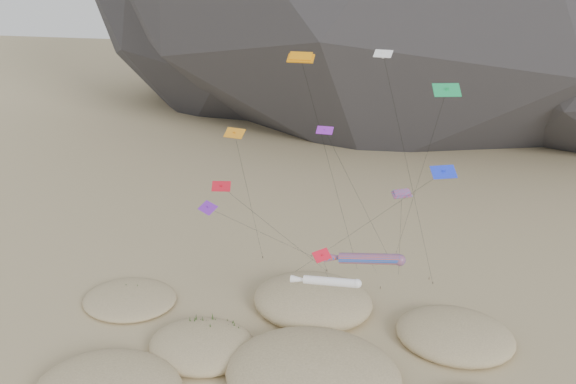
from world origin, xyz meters
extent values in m
ellipsoid|color=#CCB789|center=(-10.27, 4.49, 0.59)|extent=(11.36, 9.65, 2.61)
ellipsoid|color=#CCB789|center=(2.04, 2.35, 0.96)|extent=(17.16, 14.59, 4.25)
ellipsoid|color=#CCB789|center=(-0.60, 15.21, 0.88)|extent=(14.16, 12.04, 3.89)
ellipsoid|color=#CCB789|center=(15.52, 12.67, 0.64)|extent=(12.59, 10.70, 2.82)
ellipsoid|color=#CCB789|center=(-22.15, 11.00, 0.39)|extent=(11.37, 9.66, 1.73)
ellipsoid|color=black|center=(-11.32, 7.18, 0.80)|extent=(2.60, 2.22, 0.78)
ellipsoid|color=black|center=(-8.16, 7.85, 0.70)|extent=(1.91, 1.63, 0.57)
ellipsoid|color=black|center=(3.68, 3.03, 1.10)|extent=(3.48, 2.97, 1.04)
ellipsoid|color=black|center=(5.81, 5.24, 1.00)|extent=(2.50, 2.14, 0.75)
ellipsoid|color=black|center=(0.14, 2.04, 0.90)|extent=(2.83, 2.42, 0.85)
ellipsoid|color=black|center=(-1.11, 17.09, 1.00)|extent=(2.91, 2.49, 0.87)
ellipsoid|color=black|center=(-0.23, 14.86, 0.90)|extent=(2.37, 2.03, 0.71)
ellipsoid|color=black|center=(12.93, 15.22, 0.70)|extent=(2.29, 1.96, 0.69)
ellipsoid|color=black|center=(12.24, 11.09, 0.60)|extent=(2.07, 1.77, 0.62)
ellipsoid|color=black|center=(-22.69, 11.86, 0.50)|extent=(2.35, 2.01, 0.70)
ellipsoid|color=black|center=(-20.28, 11.33, 0.40)|extent=(1.85, 1.58, 0.56)
cylinder|color=#3F2D1E|center=(-4.95, 21.57, 0.15)|extent=(0.08, 0.08, 0.30)
cylinder|color=#3F2D1E|center=(-0.40, 23.81, 0.15)|extent=(0.08, 0.08, 0.30)
cylinder|color=#3F2D1E|center=(6.83, 21.21, 0.15)|extent=(0.08, 0.08, 0.30)
cylinder|color=#3F2D1E|center=(7.90, 27.65, 0.15)|extent=(0.08, 0.08, 0.30)
cylinder|color=#3F2D1E|center=(12.74, 24.96, 0.15)|extent=(0.08, 0.08, 0.30)
cylinder|color=#3F2D1E|center=(-3.19, 27.40, 0.15)|extent=(0.08, 0.08, 0.30)
cylinder|color=#3F2D1E|center=(13.23, 23.92, 0.15)|extent=(0.08, 0.08, 0.30)
cylinder|color=#3F2D1E|center=(-9.70, 25.31, 0.15)|extent=(0.08, 0.08, 0.30)
cylinder|color=#FF4E1A|center=(6.31, 7.25, 11.59)|extent=(5.84, 1.07, 1.65)
sphere|color=#FF4E1A|center=(9.19, 7.25, 11.82)|extent=(1.11, 1.11, 1.11)
cone|color=#FF4E1A|center=(3.15, 7.26, 11.30)|extent=(2.39, 0.96, 1.19)
cylinder|color=black|center=(6.14, 16.20, 5.79)|extent=(0.37, 17.92, 11.61)
cylinder|color=white|center=(2.88, 5.71, 9.49)|extent=(5.26, 1.03, 1.19)
sphere|color=white|center=(5.47, 5.61, 9.69)|extent=(0.87, 0.87, 0.87)
cone|color=white|center=(0.03, 5.82, 9.23)|extent=(2.15, 0.83, 0.89)
cylinder|color=black|center=(1.09, 14.81, 4.74)|extent=(3.61, 18.22, 9.51)
cube|color=orange|center=(-1.74, 12.72, 29.33)|extent=(2.59, 1.07, 0.76)
cube|color=orange|center=(-1.74, 12.72, 29.53)|extent=(2.20, 0.83, 0.74)
cylinder|color=black|center=(0.82, 19.13, 14.66)|extent=(5.15, 12.85, 29.34)
cube|color=#FB1A42|center=(8.72, 13.80, 15.88)|extent=(2.19, 1.76, 0.58)
cube|color=#FB1A42|center=(8.72, 13.80, 16.07)|extent=(1.84, 1.45, 0.57)
cylinder|color=black|center=(8.78, 19.53, 7.94)|extent=(0.15, 11.47, 15.90)
cube|color=orange|center=(-7.66, 9.76, 22.34)|extent=(2.15, 1.37, 0.76)
cube|color=orange|center=(-7.66, 9.76, 22.19)|extent=(0.27, 0.26, 0.69)
cylinder|color=black|center=(-8.68, 17.53, 11.20)|extent=(2.06, 15.57, 22.30)
cube|color=#1B33EC|center=(12.41, 10.15, 19.89)|extent=(2.62, 2.03, 0.91)
cube|color=#1B33EC|center=(12.41, 10.15, 19.74)|extent=(0.37, 0.36, 0.79)
cylinder|color=black|center=(3.73, 15.86, 9.97)|extent=(17.38, 11.45, 19.86)
cube|color=red|center=(1.94, 6.12, 11.97)|extent=(1.83, 1.95, 0.81)
cube|color=red|center=(1.94, 6.12, 11.82)|extent=(0.36, 0.35, 0.60)
cylinder|color=black|center=(0.77, 14.96, 6.01)|extent=(2.36, 17.71, 11.94)
cube|color=#179651|center=(12.02, 12.96, 26.90)|extent=(2.78, 1.91, 1.03)
cube|color=#179651|center=(12.02, 12.96, 26.75)|extent=(0.38, 0.40, 0.85)
cylinder|color=black|center=(9.96, 20.31, 13.47)|extent=(4.15, 14.71, 26.86)
cube|color=red|center=(-8.69, 8.16, 17.27)|extent=(2.00, 1.25, 0.79)
cube|color=red|center=(-8.69, 8.16, 17.12)|extent=(0.27, 0.31, 0.62)
cylinder|color=black|center=(-4.54, 15.99, 8.66)|extent=(8.32, 15.67, 17.23)
cube|color=purple|center=(-11.50, 11.15, 13.39)|extent=(2.57, 2.34, 0.76)
cube|color=purple|center=(-11.50, 11.15, 13.24)|extent=(0.33, 0.31, 0.79)
cylinder|color=black|center=(-7.35, 19.28, 6.72)|extent=(8.34, 16.28, 13.36)
cube|color=purple|center=(1.01, 11.26, 22.80)|extent=(1.64, 0.92, 0.59)
cube|color=purple|center=(1.01, 11.26, 22.65)|extent=(0.20, 0.18, 0.55)
cylinder|color=black|center=(4.46, 19.46, 11.42)|extent=(6.91, 16.41, 22.76)
cube|color=white|center=(6.00, 13.03, 29.97)|extent=(1.80, 1.16, 0.61)
cube|color=white|center=(6.00, 13.03, 29.82)|extent=(0.23, 0.20, 0.58)
cylinder|color=black|center=(9.61, 18.47, 15.01)|extent=(7.26, 10.91, 29.93)
camera|label=1|loc=(10.07, -40.47, 37.42)|focal=35.00mm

